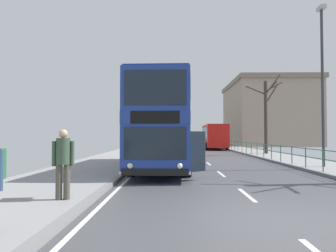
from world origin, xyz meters
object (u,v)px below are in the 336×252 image
at_px(pedestrian_with_backpack, 63,158).
at_px(double_decker_bus_main, 163,125).
at_px(street_lamp_far_side, 322,74).
at_px(background_building_00, 267,114).
at_px(background_bus_far_lane, 214,136).
at_px(bare_tree_far_00, 266,112).

bearing_deg(pedestrian_with_backpack, double_decker_bus_main, 74.41).
xyz_separation_m(street_lamp_far_side, background_building_00, (8.40, 36.81, 0.52)).
relative_size(double_decker_bus_main, pedestrian_with_backpack, 5.84).
bearing_deg(background_building_00, double_decker_bus_main, -114.28).
height_order(double_decker_bus_main, background_building_00, background_building_00).
height_order(double_decker_bus_main, street_lamp_far_side, street_lamp_far_side).
xyz_separation_m(background_bus_far_lane, street_lamp_far_side, (2.54, -22.51, 3.27)).
relative_size(pedestrian_with_backpack, street_lamp_far_side, 0.21).
height_order(pedestrian_with_backpack, bare_tree_far_00, bare_tree_far_00).
bearing_deg(double_decker_bus_main, street_lamp_far_side, 0.29).
bearing_deg(bare_tree_far_00, street_lamp_far_side, -92.57).
relative_size(background_bus_far_lane, street_lamp_far_side, 1.11).
bearing_deg(background_bus_far_lane, double_decker_bus_main, -104.13).
height_order(street_lamp_far_side, background_building_00, background_building_00).
xyz_separation_m(street_lamp_far_side, bare_tree_far_00, (0.50, 11.13, -1.12)).
bearing_deg(pedestrian_with_backpack, background_building_00, 67.21).
distance_m(street_lamp_far_side, bare_tree_far_00, 11.20).
relative_size(pedestrian_with_backpack, bare_tree_far_00, 0.25).
bearing_deg(background_bus_far_lane, pedestrian_with_backpack, -104.52).
xyz_separation_m(double_decker_bus_main, street_lamp_far_side, (8.22, 0.04, 2.65)).
distance_m(double_decker_bus_main, street_lamp_far_side, 8.64).
height_order(double_decker_bus_main, pedestrian_with_backpack, double_decker_bus_main).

